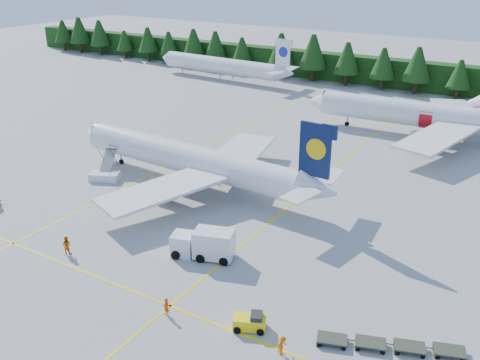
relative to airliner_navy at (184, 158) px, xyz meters
The scene contains 15 objects.
ground 18.08m from the airliner_navy, 61.55° to the right, with size 320.00×320.00×0.00m, color #9C9C97.
taxi_stripe_a 7.79m from the airliner_navy, 141.67° to the left, with size 0.25×120.00×0.01m, color yellow.
taxi_stripe_b 15.47m from the airliner_navy, 16.83° to the left, with size 0.25×120.00×0.01m, color yellow.
taxi_stripe_cross 23.46m from the airliner_navy, 68.62° to the right, with size 80.00×0.25×0.01m, color yellow.
treeline_hedge 66.91m from the airliner_navy, 82.73° to the left, with size 220.00×4.00×6.00m, color black.
airliner_navy is the anchor object (origin of this frame).
airliner_red 40.49m from the airliner_navy, 58.60° to the left, with size 40.09×32.93×11.65m.
airliner_far_left 61.19m from the airliner_navy, 119.70° to the left, with size 36.24×5.95×10.53m.
airstairs 10.84m from the airliner_navy, 154.93° to the right, with size 4.57×5.77×3.40m.
service_truck 18.52m from the airliner_navy, 48.02° to the right, with size 6.39×3.87×2.90m.
baggage_tug 30.05m from the airliner_navy, 43.67° to the right, with size 2.84×2.26×1.34m.
dolly_train 36.22m from the airliner_navy, 28.70° to the right, with size 10.41×5.28×0.13m.
crew_a 27.35m from the airliner_navy, 56.56° to the right, with size 0.58×0.38×1.58m, color #D93E04.
crew_b 20.27m from the airliner_navy, 88.11° to the right, with size 0.92×0.72×1.89m, color #E46304.
crew_c 33.47m from the airliner_navy, 41.27° to the right, with size 0.67×0.45×1.62m, color #F36205.
Camera 1 is at (30.04, -34.45, 27.07)m, focal length 40.00 mm.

